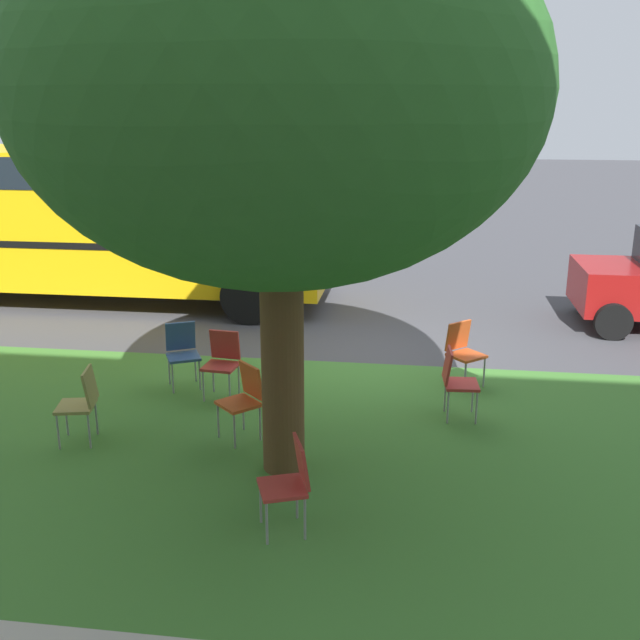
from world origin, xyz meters
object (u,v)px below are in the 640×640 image
object	(u,v)px
chair_3	(244,396)
school_bus	(58,208)
chair_0	(222,359)
chair_4	(463,349)
chair_2	(182,350)
chair_6	(290,479)
chair_5	(82,400)
chair_1	(456,378)
street_tree	(278,91)

from	to	relation	value
chair_3	school_bus	xyz separation A→B (m)	(4.98, -5.72, 1.24)
chair_0	chair_4	bearing A→B (deg)	-164.99
chair_2	chair_3	world-z (taller)	same
chair_4	school_bus	bearing A→B (deg)	-26.12
chair_6	chair_3	bearing A→B (deg)	-64.84
chair_3	chair_4	size ratio (longest dim) A/B	1.00
chair_0	chair_6	world-z (taller)	same
chair_0	chair_5	size ratio (longest dim) A/B	1.00
chair_0	chair_5	world-z (taller)	same
chair_6	chair_5	bearing A→B (deg)	-29.06
chair_0	chair_2	size ratio (longest dim) A/B	1.00
school_bus	chair_4	bearing A→B (deg)	153.88
chair_1	chair_4	size ratio (longest dim) A/B	1.00
chair_2	chair_3	distance (m)	1.90
chair_3	chair_6	bearing A→B (deg)	115.16
chair_1	chair_6	size ratio (longest dim) A/B	1.00
chair_1	chair_6	xyz separation A→B (m)	(1.57, 2.71, 0.00)
chair_1	school_bus	size ratio (longest dim) A/B	0.08
chair_1	chair_4	world-z (taller)	same
chair_3	chair_5	distance (m)	1.82
chair_0	school_bus	bearing A→B (deg)	-45.80
chair_4	chair_5	xyz separation A→B (m)	(4.35, 2.38, 0.00)
chair_0	chair_2	distance (m)	0.70
school_bus	chair_2	bearing A→B (deg)	131.64
chair_1	school_bus	distance (m)	8.93
chair_6	school_bus	world-z (taller)	school_bus
chair_2	school_bus	world-z (taller)	school_bus
chair_2	chair_4	distance (m)	3.81
chair_5	chair_3	bearing A→B (deg)	-168.66
chair_2	chair_6	distance (m)	3.89
street_tree	chair_3	distance (m)	3.43
chair_2	chair_0	bearing A→B (deg)	155.58
chair_5	chair_6	world-z (taller)	same
chair_2	chair_5	bearing A→B (deg)	72.33
chair_0	chair_3	size ratio (longest dim) A/B	1.00
chair_0	chair_5	bearing A→B (deg)	51.69
street_tree	chair_5	size ratio (longest dim) A/B	6.45
chair_1	chair_5	distance (m)	4.39
chair_3	chair_4	xyz separation A→B (m)	(-2.56, -2.02, 0.00)
chair_1	chair_5	xyz separation A→B (m)	(4.21, 1.25, 0.00)
chair_0	chair_4	distance (m)	3.24
chair_2	chair_4	xyz separation A→B (m)	(-3.76, -0.55, 0.00)
chair_1	school_bus	world-z (taller)	school_bus
chair_4	chair_6	world-z (taller)	same
chair_4	chair_5	world-z (taller)	same
chair_2	school_bus	size ratio (longest dim) A/B	0.08
street_tree	chair_5	world-z (taller)	street_tree
street_tree	chair_4	bearing A→B (deg)	-126.54
chair_4	chair_6	size ratio (longest dim) A/B	1.00
chair_1	chair_2	size ratio (longest dim) A/B	1.00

